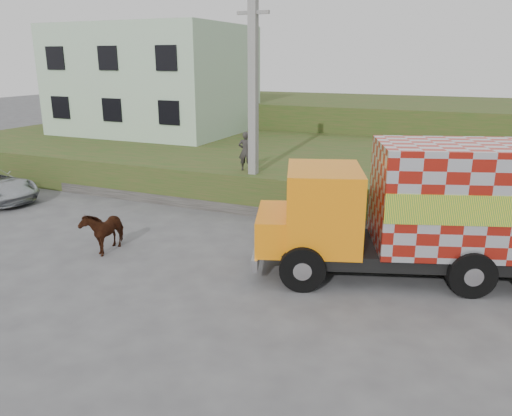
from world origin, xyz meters
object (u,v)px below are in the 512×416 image
at_px(utility_pole, 253,104).
at_px(pedestrian, 246,151).
at_px(cargo_truck, 428,209).
at_px(cow, 104,230).

relative_size(utility_pole, pedestrian, 5.31).
relative_size(cargo_truck, cow, 5.42).
height_order(cow, pedestrian, pedestrian).
xyz_separation_m(cargo_truck, pedestrian, (-7.10, 3.95, 0.39)).
height_order(utility_pole, pedestrian, utility_pole).
bearing_deg(pedestrian, cow, 52.29).
bearing_deg(cargo_truck, cow, 173.43).
distance_m(utility_pole, pedestrian, 1.94).
bearing_deg(cargo_truck, utility_pole, 133.04).
distance_m(cargo_truck, cow, 9.45).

